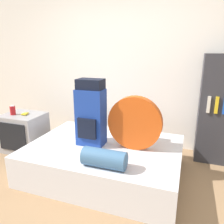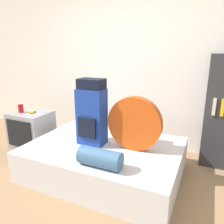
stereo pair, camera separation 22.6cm
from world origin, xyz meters
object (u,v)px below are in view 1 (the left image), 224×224
object	(u,v)px
sleeping_roll	(104,158)
television	(25,132)
backpack	(91,114)
canister	(13,110)
bookshelf	(222,110)
tent_bag	(135,123)

from	to	relation	value
sleeping_roll	television	bearing A→B (deg)	156.26
television	backpack	bearing A→B (deg)	-10.60
television	canister	distance (m)	0.40
backpack	sleeping_roll	xyz separation A→B (m)	(0.37, -0.49, -0.31)
sleeping_roll	canister	size ratio (longest dim) A/B	3.05
sleeping_roll	canister	distance (m)	1.92
television	bookshelf	distance (m)	3.00
tent_bag	canister	world-z (taller)	tent_bag
tent_bag	television	world-z (taller)	tent_bag
backpack	television	distance (m)	1.41
canister	tent_bag	bearing A→B (deg)	-3.68
tent_bag	canister	distance (m)	1.98
backpack	canister	xyz separation A→B (m)	(-1.42, 0.18, -0.13)
sleeping_roll	television	world-z (taller)	television
canister	bookshelf	size ratio (longest dim) A/B	0.10
canister	backpack	bearing A→B (deg)	-7.37
sleeping_roll	television	distance (m)	1.83
bookshelf	tent_bag	bearing A→B (deg)	-140.59
tent_bag	sleeping_roll	bearing A→B (deg)	-108.35
backpack	television	size ratio (longest dim) A/B	1.36
backpack	tent_bag	size ratio (longest dim) A/B	1.28
backpack	sleeping_roll	world-z (taller)	backpack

